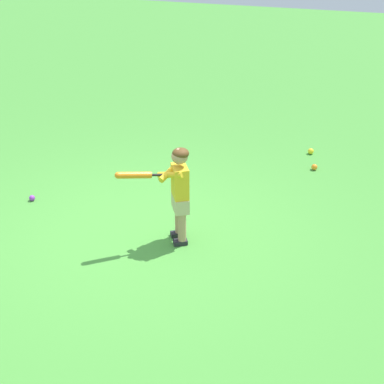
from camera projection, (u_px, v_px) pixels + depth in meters
The scene contains 5 objects.
ground_plane at pixel (139, 230), 5.75m from camera, with size 40.00×40.00×0.00m, color #479338.
child_batter at pixel (177, 187), 5.26m from camera, with size 0.65×0.61×1.08m.
play_ball_near_batter at pixel (311, 151), 7.72m from camera, with size 0.09×0.09×0.09m, color yellow.
play_ball_midfield at pixel (314, 167), 7.20m from camera, with size 0.09×0.09×0.09m, color orange.
play_ball_far_right at pixel (32, 198), 6.37m from camera, with size 0.07×0.07×0.07m, color purple.
Camera 1 is at (2.60, -4.24, 2.99)m, focal length 47.39 mm.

